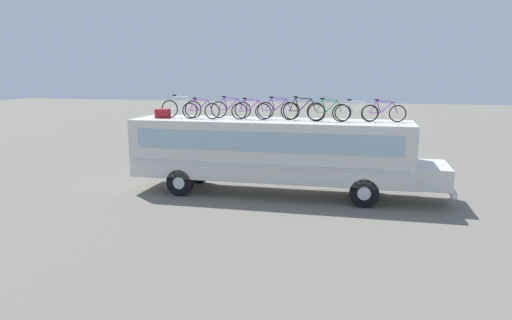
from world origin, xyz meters
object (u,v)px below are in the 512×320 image
rooftop_bicycle_2 (201,110)px  rooftop_bicycle_5 (278,110)px  rooftop_bicycle_7 (329,112)px  rooftop_bicycle_3 (231,109)px  luggage_bag_1 (163,114)px  bus (275,150)px  rooftop_bicycle_9 (384,112)px  rooftop_bicycle_8 (356,112)px  rooftop_bicycle_1 (181,108)px  rooftop_bicycle_6 (302,110)px  rooftop_bicycle_4 (251,111)px

rooftop_bicycle_2 → rooftop_bicycle_5: (3.13, 0.60, 0.02)m
rooftop_bicycle_5 → rooftop_bicycle_7: bearing=-14.5°
rooftop_bicycle_3 → rooftop_bicycle_7: bearing=-6.7°
luggage_bag_1 → bus: bearing=2.1°
bus → rooftop_bicycle_9: 4.52m
rooftop_bicycle_8 → luggage_bag_1: bearing=-177.1°
rooftop_bicycle_1 → luggage_bag_1: bearing=-164.3°
bus → rooftop_bicycle_9: rooftop_bicycle_9 is taller
luggage_bag_1 → rooftop_bicycle_6: bearing=3.6°
rooftop_bicycle_1 → rooftop_bicycle_9: (8.27, 0.30, -0.04)m
luggage_bag_1 → rooftop_bicycle_9: rooftop_bicycle_9 is taller
rooftop_bicycle_1 → rooftop_bicycle_3: 2.10m
bus → rooftop_bicycle_5: 1.67m
bus → luggage_bag_1: size_ratio=23.33×
rooftop_bicycle_1 → rooftop_bicycle_5: 4.11m
rooftop_bicycle_3 → rooftop_bicycle_6: bearing=-2.9°
rooftop_bicycle_3 → rooftop_bicycle_8: rooftop_bicycle_3 is taller
rooftop_bicycle_1 → rooftop_bicycle_8: rooftop_bicycle_1 is taller
bus → rooftop_bicycle_6: bearing=10.2°
luggage_bag_1 → rooftop_bicycle_6: size_ratio=0.30×
rooftop_bicycle_1 → rooftop_bicycle_5: rooftop_bicycle_1 is taller
rooftop_bicycle_1 → rooftop_bicycle_4: rooftop_bicycle_1 is taller
luggage_bag_1 → rooftop_bicycle_3: 2.88m
bus → rooftop_bicycle_1: 4.37m
bus → rooftop_bicycle_3: rooftop_bicycle_3 is taller
rooftop_bicycle_2 → rooftop_bicycle_7: bearing=0.6°
rooftop_bicycle_1 → rooftop_bicycle_8: bearing=1.5°
rooftop_bicycle_5 → rooftop_bicycle_8: bearing=-3.3°
bus → rooftop_bicycle_8: (3.17, 0.22, 1.60)m
rooftop_bicycle_1 → rooftop_bicycle_6: (5.12, 0.16, -0.01)m
rooftop_bicycle_6 → rooftop_bicycle_7: rooftop_bicycle_6 is taller
rooftop_bicycle_7 → rooftop_bicycle_9: size_ratio=0.98×
luggage_bag_1 → rooftop_bicycle_7: 6.94m
rooftop_bicycle_4 → rooftop_bicycle_9: (5.21, 0.38, -0.00)m
rooftop_bicycle_7 → rooftop_bicycle_2: bearing=-179.4°
bus → rooftop_bicycle_9: (4.22, 0.33, 1.60)m
rooftop_bicycle_2 → rooftop_bicycle_9: 7.33m
rooftop_bicycle_1 → rooftop_bicycle_6: rooftop_bicycle_1 is taller
rooftop_bicycle_2 → rooftop_bicycle_3: (1.12, 0.54, 0.02)m
rooftop_bicycle_9 → bus: bearing=-175.5°
rooftop_bicycle_9 → rooftop_bicycle_7: bearing=-167.3°
rooftop_bicycle_2 → rooftop_bicycle_3: size_ratio=0.94×
rooftop_bicycle_1 → rooftop_bicycle_4: size_ratio=1.07×
bus → luggage_bag_1: bearing=-177.9°
rooftop_bicycle_8 → rooftop_bicycle_9: (1.05, 0.11, 0.00)m
rooftop_bicycle_7 → rooftop_bicycle_8: rooftop_bicycle_7 is taller
rooftop_bicycle_5 → rooftop_bicycle_9: 4.18m
bus → rooftop_bicycle_3: size_ratio=7.29×
rooftop_bicycle_2 → rooftop_bicycle_3: rooftop_bicycle_3 is taller
rooftop_bicycle_2 → rooftop_bicycle_5: 3.19m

